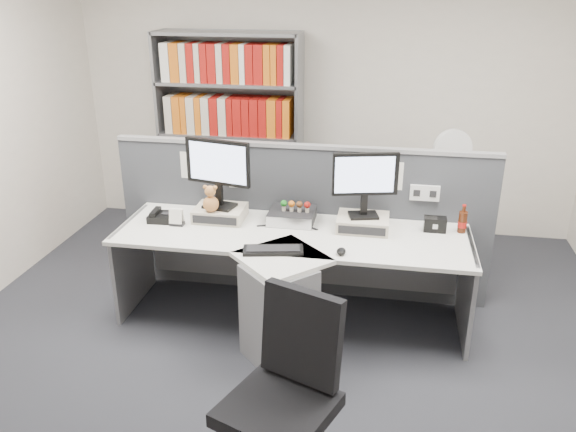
% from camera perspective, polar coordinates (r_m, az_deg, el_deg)
% --- Properties ---
extents(ground, '(5.50, 5.50, 0.00)m').
position_cam_1_polar(ground, '(3.94, -1.73, -16.11)').
color(ground, '#32333B').
rests_on(ground, ground).
extents(room_shell, '(5.04, 5.54, 2.72)m').
position_cam_1_polar(room_shell, '(3.16, -2.10, 10.28)').
color(room_shell, silver).
rests_on(room_shell, ground).
extents(partition, '(3.00, 0.08, 1.27)m').
position_cam_1_polar(partition, '(4.68, 1.35, -0.35)').
color(partition, '#404248').
rests_on(partition, ground).
extents(desk, '(2.60, 1.20, 0.72)m').
position_cam_1_polar(desk, '(4.18, -0.13, -6.18)').
color(desk, white).
rests_on(desk, ground).
extents(monitor_riser_left, '(0.38, 0.31, 0.10)m').
position_cam_1_polar(monitor_riser_left, '(4.51, -6.70, 0.28)').
color(monitor_riser_left, beige).
rests_on(monitor_riser_left, desk).
extents(monitor_riser_right, '(0.38, 0.31, 0.10)m').
position_cam_1_polar(monitor_riser_right, '(4.34, 7.37, -0.67)').
color(monitor_riser_right, beige).
rests_on(monitor_riser_right, desk).
extents(monitor_left, '(0.52, 0.21, 0.53)m').
position_cam_1_polar(monitor_left, '(4.39, -6.90, 4.74)').
color(monitor_left, black).
rests_on(monitor_left, monitor_riser_left).
extents(monitor_right, '(0.47, 0.20, 0.49)m').
position_cam_1_polar(monitor_right, '(4.22, 7.59, 3.60)').
color(monitor_right, black).
rests_on(monitor_right, monitor_riser_right).
extents(desktop_pc, '(0.34, 0.31, 0.09)m').
position_cam_1_polar(desktop_pc, '(4.44, 0.39, 0.01)').
color(desktop_pc, black).
rests_on(desktop_pc, desk).
extents(figurines, '(0.23, 0.05, 0.09)m').
position_cam_1_polar(figurines, '(4.39, 0.74, 1.08)').
color(figurines, beige).
rests_on(figurines, desktop_pc).
extents(keyboard, '(0.43, 0.23, 0.03)m').
position_cam_1_polar(keyboard, '(3.96, -1.47, -3.35)').
color(keyboard, black).
rests_on(keyboard, desk).
extents(mouse, '(0.06, 0.10, 0.04)m').
position_cam_1_polar(mouse, '(3.95, 5.25, -3.48)').
color(mouse, black).
rests_on(mouse, desk).
extents(desk_phone, '(0.21, 0.19, 0.09)m').
position_cam_1_polar(desk_phone, '(4.57, -12.28, -0.05)').
color(desk_phone, black).
rests_on(desk_phone, desk).
extents(desk_calendar, '(0.11, 0.08, 0.13)m').
position_cam_1_polar(desk_calendar, '(4.45, -10.89, -0.23)').
color(desk_calendar, black).
rests_on(desk_calendar, desk).
extents(plush_toy, '(0.12, 0.12, 0.21)m').
position_cam_1_polar(plush_toy, '(4.39, -7.60, 1.53)').
color(plush_toy, '#BA7A3E').
rests_on(plush_toy, monitor_riser_left).
extents(speaker, '(0.16, 0.09, 0.11)m').
position_cam_1_polar(speaker, '(4.40, 14.24, -0.79)').
color(speaker, black).
rests_on(speaker, desk).
extents(cola_bottle, '(0.07, 0.07, 0.21)m').
position_cam_1_polar(cola_bottle, '(4.43, 16.77, -0.56)').
color(cola_bottle, '#3F190A').
rests_on(cola_bottle, desk).
extents(shelving_unit, '(1.41, 0.40, 2.00)m').
position_cam_1_polar(shelving_unit, '(5.87, -5.63, 7.63)').
color(shelving_unit, slate).
rests_on(shelving_unit, ground).
extents(filing_cabinet, '(0.45, 0.61, 0.70)m').
position_cam_1_polar(filing_cabinet, '(5.46, 15.04, -1.12)').
color(filing_cabinet, slate).
rests_on(filing_cabinet, ground).
extents(desk_fan, '(0.33, 0.20, 0.56)m').
position_cam_1_polar(desk_fan, '(5.24, 15.80, 5.97)').
color(desk_fan, white).
rests_on(desk_fan, filing_cabinet).
extents(office_chair, '(0.69, 0.70, 1.03)m').
position_cam_1_polar(office_chair, '(3.00, -0.14, -16.88)').
color(office_chair, silver).
rests_on(office_chair, ground).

